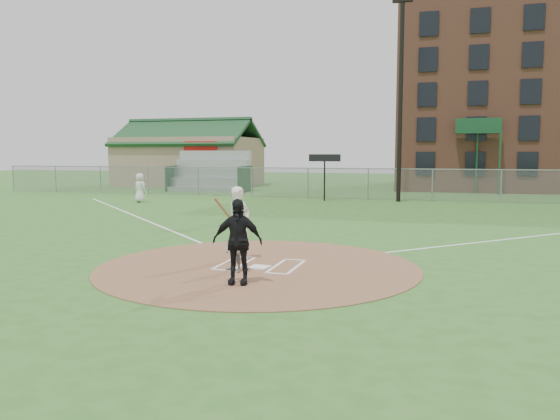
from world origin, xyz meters
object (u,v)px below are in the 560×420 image
(umpire, at_px, (237,241))
(ondeck_player, at_px, (140,188))
(catcher, at_px, (235,249))
(batter_at_plate, at_px, (239,223))
(home_plate, at_px, (259,267))

(umpire, distance_m, ondeck_player, 22.32)
(catcher, height_order, ondeck_player, ondeck_player)
(catcher, xyz_separation_m, batter_at_plate, (-0.44, 1.50, 0.45))
(home_plate, bearing_deg, catcher, -123.91)
(catcher, bearing_deg, ondeck_player, 150.22)
(catcher, height_order, batter_at_plate, batter_at_plate)
(home_plate, xyz_separation_m, batter_at_plate, (-0.87, 0.87, 1.00))
(home_plate, height_order, ondeck_player, ondeck_player)
(home_plate, xyz_separation_m, catcher, (-0.43, -0.64, 0.56))
(umpire, xyz_separation_m, ondeck_player, (-13.24, 17.97, -0.11))
(umpire, bearing_deg, batter_at_plate, 100.71)
(catcher, xyz_separation_m, ondeck_player, (-12.72, 16.83, 0.29))
(home_plate, xyz_separation_m, umpire, (0.09, -1.78, 0.95))
(home_plate, bearing_deg, umpire, -87.15)
(catcher, distance_m, umpire, 1.31)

